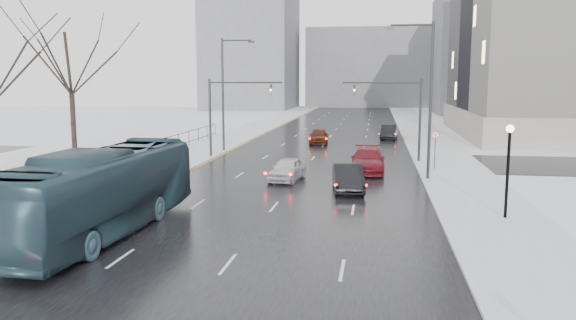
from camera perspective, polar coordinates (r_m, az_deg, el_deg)
The scene contains 22 objects.
road at distance 56.98m, azimuth 3.80°, elevation 1.71°, with size 16.00×150.00×0.04m, color black.
cross_road at distance 45.13m, azimuth 2.43°, elevation 0.00°, with size 130.00×10.00×0.04m, color black.
sidewalk_left at distance 58.83m, azimuth -6.45°, elevation 1.94°, with size 5.00×150.00×0.16m, color silver.
sidewalk_right at distance 57.01m, azimuth 14.37°, elevation 1.53°, with size 5.00×150.00×0.16m, color silver.
park_strip at distance 62.02m, azimuth -14.95°, elevation 2.01°, with size 14.00×150.00×0.12m, color white.
tree_park_e at distance 47.03m, azimuth -20.78°, elevation -0.22°, with size 9.45×9.45×13.50m, color black, non-canonical shape.
iron_fence at distance 32.43m, azimuth -25.04°, elevation -2.43°, with size 0.06×70.00×1.30m.
streetlight_r_mid at distance 36.53m, azimuth 13.94°, elevation 6.65°, with size 2.95×0.25×10.00m.
streetlight_l_far at distance 50.16m, azimuth -6.39°, elevation 7.20°, with size 2.95×0.25×10.00m.
lamppost_r_mid at distance 27.29m, azimuth 21.49°, elevation 0.22°, with size 0.36×0.36×4.28m.
mast_signal_right at distance 44.51m, azimuth 11.91°, elevation 5.00°, with size 6.10×0.33×6.50m.
mast_signal_left at distance 46.13m, azimuth -6.65°, elevation 5.23°, with size 6.10×0.33×6.50m.
no_uturn_sign at distance 40.82m, azimuth 14.75°, elevation 2.09°, with size 0.60×0.06×2.70m.
bldg_far_right at distance 113.82m, azimuth 20.88°, elevation 9.98°, with size 24.00×20.00×22.00m, color slate.
bldg_far_left at distance 124.59m, azimuth -3.71°, elevation 11.67°, with size 18.00×22.00×28.00m, color slate.
bldg_far_center at distance 136.42m, azimuth 8.59°, elevation 9.20°, with size 30.00×18.00×18.00m, color slate.
bus at distance 24.59m, azimuth -18.40°, elevation -3.07°, with size 3.02×12.89×3.59m, color #2A4653.
sedan_center_near at distance 35.84m, azimuth -0.07°, elevation -0.94°, with size 1.71×4.24×1.45m, color silver.
sedan_right_near at distance 32.63m, azimuth 6.11°, elevation -1.81°, with size 1.64×4.69×1.55m, color black.
sedan_right_far at distance 39.37m, azimuth 8.10°, elevation -0.04°, with size 2.32×5.70×1.66m, color maroon.
sedan_center_far at distance 56.24m, azimuth 3.13°, elevation 2.44°, with size 1.83×4.55×1.55m, color #491A0C.
sedan_right_distant at distance 61.68m, azimuth 10.22°, elevation 2.82°, with size 1.60×4.59×1.51m, color black.
Camera 1 is at (5.02, 3.61, 6.47)m, focal length 35.00 mm.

